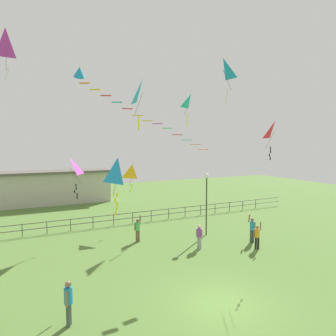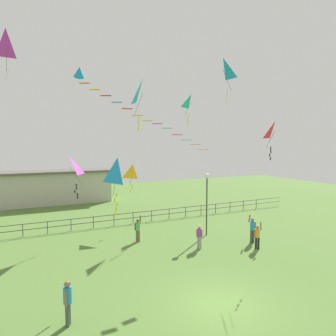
# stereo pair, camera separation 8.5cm
# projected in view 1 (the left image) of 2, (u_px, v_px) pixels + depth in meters

# --- Properties ---
(ground_plane) EXTENTS (80.00, 80.00, 0.00)m
(ground_plane) POSITION_uv_depth(u_px,v_px,m) (221.00, 304.00, 12.53)
(ground_plane) COLOR #517533
(lamppost) EXTENTS (0.36, 0.36, 4.66)m
(lamppost) POSITION_uv_depth(u_px,v_px,m) (207.00, 191.00, 21.90)
(lamppost) COLOR #38383D
(lamppost) RESTS_ON ground_plane
(person_0) EXTENTS (0.41, 0.43, 1.89)m
(person_0) POSITION_uv_depth(u_px,v_px,m) (138.00, 228.00, 20.54)
(person_0) COLOR brown
(person_0) RESTS_ON ground_plane
(person_1) EXTENTS (0.35, 0.38, 1.58)m
(person_1) POSITION_uv_depth(u_px,v_px,m) (199.00, 235.00, 19.15)
(person_1) COLOR #99999E
(person_1) RESTS_ON ground_plane
(person_3) EXTENTS (0.41, 0.44, 1.81)m
(person_3) POSITION_uv_depth(u_px,v_px,m) (257.00, 235.00, 19.11)
(person_3) COLOR black
(person_3) RESTS_ON ground_plane
(person_4) EXTENTS (0.32, 0.48, 1.72)m
(person_4) POSITION_uv_depth(u_px,v_px,m) (68.00, 300.00, 10.98)
(person_4) COLOR #3F4C47
(person_4) RESTS_ON ground_plane
(person_5) EXTENTS (0.52, 0.36, 2.02)m
(person_5) POSITION_uv_depth(u_px,v_px,m) (252.00, 228.00, 20.41)
(person_5) COLOR #3F4C47
(person_5) RESTS_ON ground_plane
(kite_0) EXTENTS (0.99, 1.14, 2.40)m
(kite_0) POSITION_uv_depth(u_px,v_px,m) (275.00, 132.00, 18.31)
(kite_0) COLOR red
(kite_1) EXTENTS (1.06, 0.77, 2.47)m
(kite_1) POSITION_uv_depth(u_px,v_px,m) (223.00, 71.00, 16.99)
(kite_1) COLOR #198CD1
(kite_2) EXTENTS (0.79, 0.99, 2.56)m
(kite_2) POSITION_uv_depth(u_px,v_px,m) (6.00, 43.00, 15.22)
(kite_2) COLOR #B22DB2
(kite_3) EXTENTS (0.73, 1.19, 2.80)m
(kite_3) POSITION_uv_depth(u_px,v_px,m) (118.00, 172.00, 14.22)
(kite_3) COLOR #198CD1
(kite_4) EXTENTS (1.07, 1.12, 2.21)m
(kite_4) POSITION_uv_depth(u_px,v_px,m) (132.00, 172.00, 23.95)
(kite_4) COLOR yellow
(kite_5) EXTENTS (1.32, 1.35, 2.84)m
(kite_5) POSITION_uv_depth(u_px,v_px,m) (70.00, 168.00, 20.43)
(kite_5) COLOR #B22DB2
(kite_6) EXTENTS (1.36, 1.26, 2.76)m
(kite_6) POSITION_uv_depth(u_px,v_px,m) (191.00, 102.00, 25.98)
(kite_6) COLOR #19B2B2
(kite_8) EXTENTS (0.89, 0.74, 2.92)m
(kite_8) POSITION_uv_depth(u_px,v_px,m) (143.00, 94.00, 16.92)
(kite_8) COLOR #19B2B2
(streamer_kite) EXTENTS (7.41, 2.38, 4.61)m
(streamer_kite) POSITION_uv_depth(u_px,v_px,m) (94.00, 82.00, 16.02)
(streamer_kite) COLOR #198CD1
(waterfront_railing) EXTENTS (36.01, 0.06, 0.95)m
(waterfront_railing) POSITION_uv_depth(u_px,v_px,m) (118.00, 218.00, 24.83)
(waterfront_railing) COLOR #4C4742
(waterfront_railing) RESTS_ON ground_plane
(pavilion_building) EXTENTS (13.00, 3.65, 3.79)m
(pavilion_building) POSITION_uv_depth(u_px,v_px,m) (54.00, 187.00, 33.76)
(pavilion_building) COLOR #B7B2A3
(pavilion_building) RESTS_ON ground_plane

